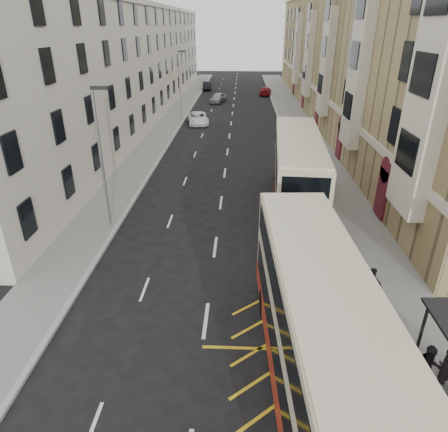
{
  "coord_description": "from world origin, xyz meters",
  "views": [
    {
      "loc": [
        1.33,
        -8.86,
        11.01
      ],
      "look_at": [
        0.53,
        8.93,
        2.4
      ],
      "focal_mm": 32.0,
      "sensor_mm": 36.0,
      "label": 1
    }
  ],
  "objects_px": {
    "street_lamp_near": "(101,153)",
    "car_red": "(265,91)",
    "pedestrian_near": "(445,367)",
    "double_decker_rear": "(297,174)",
    "pedestrian_mid": "(428,368)",
    "street_lamp_far": "(180,81)",
    "white_van": "(198,118)",
    "pedestrian_far": "(371,287)",
    "car_dark": "(207,86)",
    "car_silver": "(218,98)",
    "double_decker_front": "(317,330)"
  },
  "relations": [
    {
      "from": "car_silver",
      "to": "white_van",
      "type": "bearing_deg",
      "value": -81.77
    },
    {
      "from": "double_decker_front",
      "to": "car_dark",
      "type": "bearing_deg",
      "value": 94.8
    },
    {
      "from": "street_lamp_far",
      "to": "double_decker_front",
      "type": "relative_size",
      "value": 0.67
    },
    {
      "from": "double_decker_front",
      "to": "white_van",
      "type": "height_order",
      "value": "double_decker_front"
    },
    {
      "from": "street_lamp_near",
      "to": "street_lamp_far",
      "type": "relative_size",
      "value": 1.0
    },
    {
      "from": "street_lamp_near",
      "to": "pedestrian_near",
      "type": "distance_m",
      "value": 18.53
    },
    {
      "from": "car_red",
      "to": "street_lamp_near",
      "type": "bearing_deg",
      "value": 83.45
    },
    {
      "from": "car_red",
      "to": "pedestrian_far",
      "type": "bearing_deg",
      "value": 98.17
    },
    {
      "from": "white_van",
      "to": "car_red",
      "type": "distance_m",
      "value": 24.13
    },
    {
      "from": "pedestrian_far",
      "to": "car_silver",
      "type": "distance_m",
      "value": 49.84
    },
    {
      "from": "street_lamp_near",
      "to": "car_red",
      "type": "relative_size",
      "value": 1.75
    },
    {
      "from": "car_dark",
      "to": "car_red",
      "type": "relative_size",
      "value": 0.94
    },
    {
      "from": "street_lamp_near",
      "to": "pedestrian_mid",
      "type": "distance_m",
      "value": 18.14
    },
    {
      "from": "street_lamp_far",
      "to": "pedestrian_mid",
      "type": "xyz_separation_m",
      "value": [
        13.82,
        -41.17,
        -3.62
      ]
    },
    {
      "from": "double_decker_rear",
      "to": "car_dark",
      "type": "relative_size",
      "value": 2.84
    },
    {
      "from": "pedestrian_far",
      "to": "car_silver",
      "type": "xyz_separation_m",
      "value": [
        -9.28,
        48.97,
        -0.34
      ]
    },
    {
      "from": "double_decker_front",
      "to": "car_silver",
      "type": "bearing_deg",
      "value": 93.75
    },
    {
      "from": "street_lamp_far",
      "to": "double_decker_front",
      "type": "bearing_deg",
      "value": -76.14
    },
    {
      "from": "street_lamp_near",
      "to": "white_van",
      "type": "xyz_separation_m",
      "value": [
        2.33,
        27.51,
        -3.94
      ]
    },
    {
      "from": "street_lamp_near",
      "to": "car_red",
      "type": "xyz_separation_m",
      "value": [
        11.55,
        49.81,
        -3.97
      ]
    },
    {
      "from": "street_lamp_far",
      "to": "pedestrian_far",
      "type": "height_order",
      "value": "street_lamp_far"
    },
    {
      "from": "white_van",
      "to": "car_silver",
      "type": "height_order",
      "value": "car_silver"
    },
    {
      "from": "pedestrian_near",
      "to": "car_silver",
      "type": "relative_size",
      "value": 0.39
    },
    {
      "from": "street_lamp_near",
      "to": "white_van",
      "type": "bearing_deg",
      "value": 85.16
    },
    {
      "from": "white_van",
      "to": "car_dark",
      "type": "height_order",
      "value": "car_dark"
    },
    {
      "from": "pedestrian_far",
      "to": "white_van",
      "type": "bearing_deg",
      "value": -30.81
    },
    {
      "from": "pedestrian_near",
      "to": "double_decker_rear",
      "type": "bearing_deg",
      "value": -117.73
    },
    {
      "from": "white_van",
      "to": "car_dark",
      "type": "relative_size",
      "value": 1.16
    },
    {
      "from": "pedestrian_near",
      "to": "car_dark",
      "type": "height_order",
      "value": "pedestrian_near"
    },
    {
      "from": "street_lamp_far",
      "to": "double_decker_rear",
      "type": "relative_size",
      "value": 0.65
    },
    {
      "from": "pedestrian_far",
      "to": "car_red",
      "type": "bearing_deg",
      "value": -46.68
    },
    {
      "from": "pedestrian_near",
      "to": "pedestrian_far",
      "type": "distance_m",
      "value": 4.33
    },
    {
      "from": "car_dark",
      "to": "street_lamp_near",
      "type": "bearing_deg",
      "value": -94.41
    },
    {
      "from": "pedestrian_near",
      "to": "pedestrian_mid",
      "type": "distance_m",
      "value": 0.59
    },
    {
      "from": "white_van",
      "to": "car_silver",
      "type": "relative_size",
      "value": 1.16
    },
    {
      "from": "double_decker_rear",
      "to": "pedestrian_mid",
      "type": "distance_m",
      "value": 14.65
    },
    {
      "from": "street_lamp_far",
      "to": "white_van",
      "type": "bearing_deg",
      "value": -46.92
    },
    {
      "from": "pedestrian_mid",
      "to": "street_lamp_near",
      "type": "bearing_deg",
      "value": 146.09
    },
    {
      "from": "car_red",
      "to": "pedestrian_near",
      "type": "bearing_deg",
      "value": 99.2
    },
    {
      "from": "double_decker_front",
      "to": "white_van",
      "type": "xyz_separation_m",
      "value": [
        -7.81,
        38.59,
        -1.69
      ]
    },
    {
      "from": "double_decker_front",
      "to": "pedestrian_far",
      "type": "height_order",
      "value": "double_decker_front"
    },
    {
      "from": "pedestrian_mid",
      "to": "car_red",
      "type": "height_order",
      "value": "pedestrian_mid"
    },
    {
      "from": "street_lamp_near",
      "to": "pedestrian_near",
      "type": "xyz_separation_m",
      "value": [
        14.41,
        -11.07,
        -3.64
      ]
    },
    {
      "from": "double_decker_front",
      "to": "car_dark",
      "type": "xyz_separation_m",
      "value": [
        -8.99,
        66.25,
        -1.68
      ]
    },
    {
      "from": "car_silver",
      "to": "car_red",
      "type": "relative_size",
      "value": 0.94
    },
    {
      "from": "pedestrian_far",
      "to": "car_silver",
      "type": "height_order",
      "value": "pedestrian_far"
    },
    {
      "from": "double_decker_rear",
      "to": "pedestrian_mid",
      "type": "relative_size",
      "value": 7.09
    },
    {
      "from": "pedestrian_mid",
      "to": "street_lamp_far",
      "type": "bearing_deg",
      "value": 113.59
    },
    {
      "from": "pedestrian_near",
      "to": "pedestrian_far",
      "type": "relative_size",
      "value": 0.91
    },
    {
      "from": "car_red",
      "to": "pedestrian_mid",
      "type": "bearing_deg",
      "value": 98.65
    }
  ]
}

